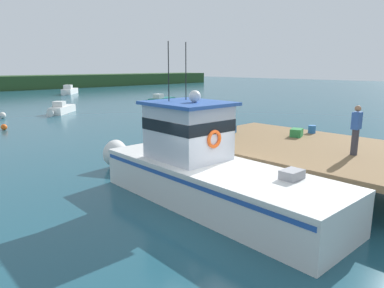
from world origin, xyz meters
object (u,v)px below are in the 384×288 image
Objects in this scene: moored_boat_far_right at (69,91)px; mooring_buoy_outer at (2,115)px; main_fishing_boat at (202,169)px; bait_bucket at (312,129)px; crate_stack_mid_dock at (297,133)px; moored_boat_near_channel at (160,100)px; deckhand_by_the_boat at (356,129)px; mooring_buoy_inshore at (4,127)px; moored_boat_mid_harbor at (61,109)px; crate_single_far at (229,129)px.

mooring_buoy_outer is at bearing -127.09° from moored_boat_far_right.
bait_bucket is at bearing 0.15° from main_fishing_boat.
crate_stack_mid_dock reaches higher than moored_boat_near_channel.
mooring_buoy_inshore is (-4.57, 20.44, -1.86)m from deckhand_by_the_boat.
deckhand_by_the_boat is 26.48m from mooring_buoy_outer.
moored_boat_mid_harbor is 8.33m from mooring_buoy_inshore.
crate_single_far is 15.76m from mooring_buoy_inshore.
crate_stack_mid_dock is at bearing 63.26° from deckhand_by_the_boat.
deckhand_by_the_boat is at bearing -91.00° from crate_single_far.
crate_single_far is 3.63m from bait_bucket.
moored_boat_near_channel is at bearing 17.80° from mooring_buoy_inshore.
deckhand_by_the_boat reaches higher than moored_boat_near_channel.
bait_bucket is 0.68× the size of mooring_buoy_outer.
mooring_buoy_inshore is at bearing -123.11° from moored_boat_far_right.
mooring_buoy_outer is at bearing 103.34° from bait_bucket.
bait_bucket reaches higher than crate_single_far.
bait_bucket reaches higher than moored_boat_far_right.
crate_single_far is at bearing -94.65° from moored_boat_mid_harbor.
main_fishing_boat is 5.08m from crate_single_far.
crate_stack_mid_dock is 22.95m from moored_boat_mid_harbor.
crate_single_far reaches higher than moored_boat_mid_harbor.
deckhand_by_the_boat is at bearing -33.63° from main_fishing_boat.
moored_boat_mid_harbor is 7.49× the size of mooring_buoy_outer.
main_fishing_boat is 16.44× the size of crate_stack_mid_dock.
moored_boat_far_right is at bearing 91.96° from moored_boat_near_channel.
moored_boat_mid_harbor is at bearing 92.24° from bait_bucket.
bait_bucket reaches higher than moored_boat_near_channel.
crate_stack_mid_dock is at bearing -70.96° from mooring_buoy_inshore.
moored_boat_far_right is (9.86, 43.79, -0.90)m from bait_bucket.
moored_boat_near_channel is at bearing 53.13° from main_fishing_boat.
moored_boat_mid_harbor is at bearing 86.11° from deckhand_by_the_boat.
main_fishing_boat is 2.23× the size of moored_boat_near_channel.
bait_bucket is at bearing -45.15° from crate_single_far.
deckhand_by_the_boat reaches higher than bait_bucket.
crate_single_far is (4.36, 2.59, 0.35)m from main_fishing_boat.
mooring_buoy_outer is (1.37, 23.42, -0.76)m from main_fishing_boat.
deckhand_by_the_boat reaches higher than mooring_buoy_inshore.
mooring_buoy_outer is at bearing 98.17° from crate_single_far.
deckhand_by_the_boat is at bearing -77.39° from mooring_buoy_inshore.
main_fishing_boat reaches higher than deckhand_by_the_boat.
crate_single_far reaches higher than mooring_buoy_outer.
main_fishing_boat is 16.44× the size of crate_single_far.
moored_boat_far_right is 1.08× the size of moored_boat_near_channel.
moored_boat_far_right reaches higher than moored_boat_mid_harbor.
main_fishing_boat is at bearing -149.24° from crate_single_far.
mooring_buoy_outer is (-2.99, 20.83, -1.11)m from crate_single_far.
moored_boat_far_right is (11.05, 43.72, -0.89)m from crate_stack_mid_dock.
mooring_buoy_inshore is 0.78× the size of mooring_buoy_outer.
moored_boat_far_right is at bearing 56.89° from mooring_buoy_inshore.
bait_bucket is 0.07× the size of moored_boat_far_right.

